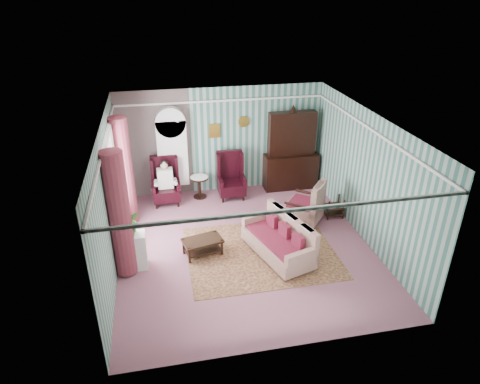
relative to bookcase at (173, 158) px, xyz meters
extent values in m
plane|color=#915466|center=(1.35, -2.84, -1.12)|extent=(6.00, 6.00, 0.00)
cube|color=#3A6A5F|center=(1.35, 0.16, 0.33)|extent=(5.50, 0.02, 2.90)
cube|color=#3A6A5F|center=(1.35, -5.84, 0.33)|extent=(5.50, 0.02, 2.90)
cube|color=#3A6A5F|center=(-1.40, -2.84, 0.33)|extent=(0.02, 6.00, 2.90)
cube|color=#3A6A5F|center=(4.10, -2.84, 0.33)|extent=(0.02, 6.00, 2.90)
cube|color=white|center=(1.35, -2.84, 1.78)|extent=(5.50, 6.00, 0.02)
cube|color=#8C4760|center=(-0.45, 0.15, 0.33)|extent=(1.90, 0.01, 2.90)
cube|color=silver|center=(1.35, -2.84, 1.43)|extent=(5.50, 6.00, 0.05)
cube|color=white|center=(-1.37, -2.24, 0.43)|extent=(0.04, 1.50, 1.90)
cylinder|color=maroon|center=(-1.20, -3.29, 0.23)|extent=(0.44, 0.44, 2.60)
cylinder|color=maroon|center=(-1.20, -1.19, 0.23)|extent=(0.44, 0.44, 2.60)
cube|color=#B69230|center=(1.15, 0.13, 0.63)|extent=(0.30, 0.03, 0.38)
cube|color=silver|center=(0.00, 0.00, 0.00)|extent=(0.80, 0.28, 2.24)
cube|color=black|center=(3.25, -0.12, 0.06)|extent=(1.50, 0.56, 2.36)
cube|color=black|center=(-0.25, -0.39, -0.50)|extent=(0.76, 0.80, 1.25)
cube|color=black|center=(1.50, -0.39, -0.50)|extent=(0.76, 0.80, 1.25)
cylinder|color=black|center=(0.65, -0.24, -0.82)|extent=(0.50, 0.50, 0.60)
cube|color=black|center=(3.82, -1.94, -0.85)|extent=(0.45, 0.38, 0.54)
cube|color=silver|center=(-1.05, -3.14, -0.72)|extent=(0.55, 0.35, 0.80)
cube|color=#4B191E|center=(1.65, -3.14, -1.11)|extent=(3.20, 2.60, 0.01)
cube|color=beige|center=(1.97, -3.33, -0.61)|extent=(1.48, 2.02, 1.03)
cube|color=beige|center=(3.00, -2.05, -0.69)|extent=(1.14, 1.16, 0.86)
cube|color=black|center=(0.40, -2.95, -0.93)|extent=(0.93, 0.67, 0.37)
imported|color=#21531A|center=(-1.04, -3.20, -0.11)|extent=(0.44, 0.40, 0.42)
imported|color=#214C17|center=(-0.99, -3.03, -0.09)|extent=(0.29, 0.24, 0.46)
imported|color=#184E1B|center=(-1.06, -3.10, -0.14)|extent=(0.23, 0.23, 0.37)
camera|label=1|loc=(-0.34, -10.68, 4.29)|focal=32.00mm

